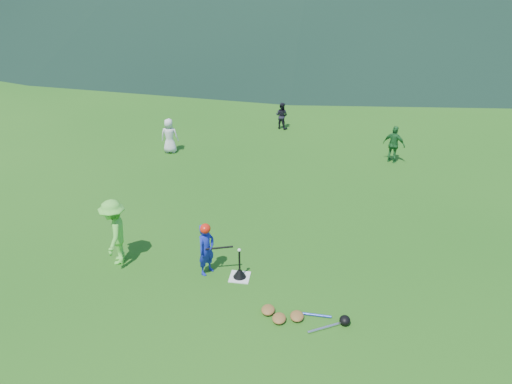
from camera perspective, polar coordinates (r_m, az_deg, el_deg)
ground at (r=11.44m, az=-1.87°, el=-9.72°), size 120.00×120.00×0.00m
home_plate at (r=11.44m, az=-1.87°, el=-9.68°), size 0.45×0.45×0.02m
baseball at (r=11.01m, az=-1.93°, el=-6.65°), size 0.08×0.08×0.08m
batter_child at (r=11.29m, az=-5.70°, el=-6.55°), size 0.49×0.54×1.25m
adult_coach at (r=11.95m, az=-15.85°, el=-4.44°), size 0.82×1.15×1.62m
fielder_a at (r=17.89m, az=-9.86°, el=6.35°), size 0.64×0.45×1.24m
fielder_b at (r=20.00m, az=2.95°, el=8.71°), size 0.63×0.56×1.07m
fielder_c at (r=17.43m, az=15.49°, el=5.26°), size 0.81×0.61×1.28m
batting_tee at (r=11.36m, az=-1.88°, el=-9.20°), size 0.30×0.30×0.68m
batter_gear at (r=11.01m, az=-5.70°, el=-4.36°), size 0.73×0.26×0.61m
equipment_pile at (r=10.36m, az=4.71°, el=-13.99°), size 1.80×0.69×0.19m
outfield_fence at (r=37.53m, az=6.03°, el=17.62°), size 70.07×0.08×1.33m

